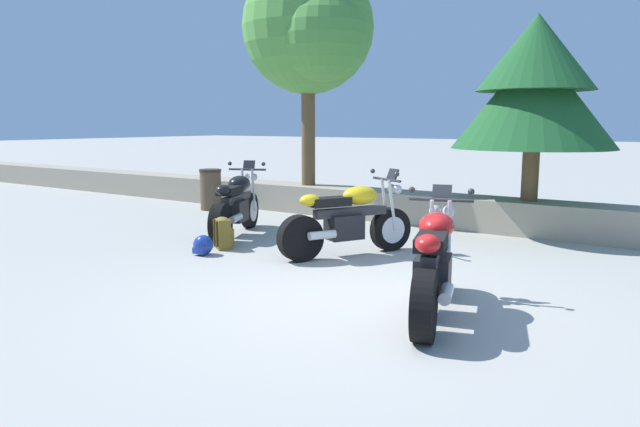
# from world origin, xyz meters

# --- Properties ---
(ground_plane) EXTENTS (120.00, 120.00, 0.00)m
(ground_plane) POSITION_xyz_m (0.00, 0.00, 0.00)
(ground_plane) COLOR #A3A099
(stone_wall) EXTENTS (36.00, 0.80, 0.55)m
(stone_wall) POSITION_xyz_m (0.00, 4.80, 0.28)
(stone_wall) COLOR gray
(stone_wall) RESTS_ON ground
(motorcycle_black_near_left) EXTENTS (1.06, 1.95, 1.18)m
(motorcycle_black_near_left) POSITION_xyz_m (-3.39, 2.01, 0.49)
(motorcycle_black_near_left) COLOR black
(motorcycle_black_near_left) RESTS_ON ground
(motorcycle_yellow_centre) EXTENTS (1.16, 1.90, 1.18)m
(motorcycle_yellow_centre) POSITION_xyz_m (-1.08, 1.75, 0.49)
(motorcycle_yellow_centre) COLOR black
(motorcycle_yellow_centre) RESTS_ON ground
(motorcycle_red_far_right) EXTENTS (0.93, 2.01, 1.18)m
(motorcycle_red_far_right) POSITION_xyz_m (0.91, 0.05, 0.49)
(motorcycle_red_far_right) COLOR black
(motorcycle_red_far_right) RESTS_ON ground
(rider_backpack) EXTENTS (0.35, 0.34, 0.47)m
(rider_backpack) POSITION_xyz_m (-2.82, 1.10, 0.24)
(rider_backpack) COLOR brown
(rider_backpack) RESTS_ON ground
(rider_helmet) EXTENTS (0.28, 0.28, 0.28)m
(rider_helmet) POSITION_xyz_m (-2.77, 0.63, 0.14)
(rider_helmet) COLOR navy
(rider_helmet) RESTS_ON ground
(leafy_tree_far_left) EXTENTS (2.76, 2.63, 4.47)m
(leafy_tree_far_left) POSITION_xyz_m (-3.83, 4.75, 3.64)
(leafy_tree_far_left) COLOR brown
(leafy_tree_far_left) RESTS_ON stone_wall
(pine_tree_mid_left) EXTENTS (2.59, 2.59, 2.99)m
(pine_tree_mid_left) POSITION_xyz_m (0.52, 4.82, 2.43)
(pine_tree_mid_left) COLOR brown
(pine_tree_mid_left) RESTS_ON stone_wall
(trash_bin) EXTENTS (0.46, 0.46, 0.86)m
(trash_bin) POSITION_xyz_m (-5.78, 3.84, 0.43)
(trash_bin) COLOR brown
(trash_bin) RESTS_ON ground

